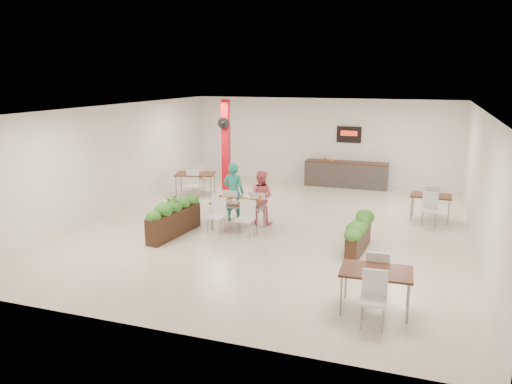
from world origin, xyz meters
TOP-DOWN VIEW (x-y plane):
  - ground at (0.00, 0.00)m, footprint 12.00×12.00m
  - room_shell at (0.00, 0.00)m, footprint 10.10×12.10m
  - red_column at (-3.00, 3.79)m, footprint 0.40×0.41m
  - service_counter at (1.00, 5.65)m, footprint 3.00×0.64m
  - main_table at (-0.91, -0.44)m, footprint 1.42×1.64m
  - diner_man at (-1.30, 0.21)m, footprint 0.61×0.41m
  - diner_woman at (-0.50, 0.21)m, footprint 0.74×0.58m
  - planter_left at (-2.24, -1.54)m, footprint 0.59×2.09m
  - planter_right at (2.40, -1.25)m, footprint 0.50×1.71m
  - side_table_a at (-3.70, 2.71)m, footprint 1.48×1.67m
  - side_table_b at (3.96, 2.04)m, footprint 1.13×1.64m
  - side_table_c at (3.09, -4.14)m, footprint 1.26×1.64m

SIDE VIEW (x-z plane):
  - ground at x=0.00m, z-range 0.00..0.00m
  - planter_right at x=2.40m, z-range 0.03..0.92m
  - service_counter at x=1.00m, z-range -0.61..1.59m
  - planter_left at x=-2.24m, z-range -0.02..1.08m
  - side_table_b at x=3.96m, z-range 0.16..1.08m
  - side_table_c at x=3.09m, z-range 0.17..1.09m
  - main_table at x=-0.91m, z-range 0.17..1.10m
  - side_table_a at x=-3.70m, z-range 0.18..1.10m
  - diner_woman at x=-0.50m, z-range 0.00..1.49m
  - diner_man at x=-1.30m, z-range 0.00..1.66m
  - red_column at x=-3.00m, z-range 0.04..3.24m
  - room_shell at x=0.00m, z-range 0.40..3.62m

